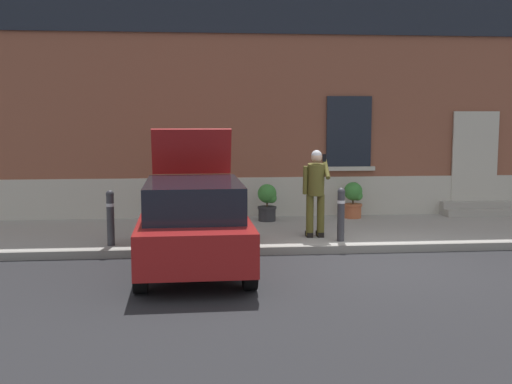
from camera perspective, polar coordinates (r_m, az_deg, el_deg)
ground_plane at (r=11.23m, az=10.84°, el=-6.43°), size 80.00×80.00×0.00m
sidewalk at (r=13.86m, az=7.58°, el=-3.54°), size 24.00×3.60×0.15m
curb_edge at (r=12.09m, az=9.59°, el=-5.09°), size 24.00×0.12×0.15m
building_facade at (r=16.12m, az=5.77°, el=10.95°), size 24.00×1.52×7.50m
entrance_stoop at (r=16.51m, az=19.32°, el=-1.48°), size 1.73×0.64×0.32m
hatchback_car_red at (r=10.59m, az=-5.67°, el=-2.73°), size 1.85×4.10×2.34m
bollard_near_person at (r=12.29m, az=7.69°, el=-1.84°), size 0.15×0.15×1.04m
bollard_far_left at (r=12.07m, az=-13.03°, el=-2.11°), size 0.15×0.15×1.04m
person_on_phone at (r=12.56m, az=5.42°, el=0.39°), size 0.51×0.47×1.75m
planter_olive at (r=14.42m, az=-7.22°, el=-1.00°), size 0.44×0.44×0.86m
planter_charcoal at (r=14.59m, az=1.04°, el=-0.86°), size 0.44×0.44×0.86m
planter_terracotta at (r=15.20m, az=8.80°, el=-0.63°), size 0.44×0.44×0.86m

